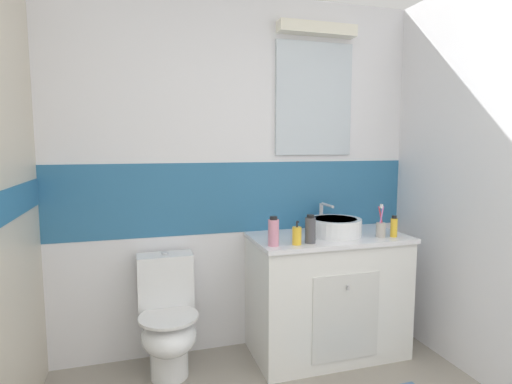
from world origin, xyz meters
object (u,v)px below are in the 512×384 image
at_px(mouthwash_bottle, 310,230).
at_px(deodorant_spray_can, 394,227).
at_px(toilet, 168,320).
at_px(shampoo_bottle_tall, 274,232).
at_px(sink_basin, 334,226).
at_px(soap_dispenser, 297,236).
at_px(toothbrush_cup, 381,228).

height_order(mouthwash_bottle, deodorant_spray_can, mouthwash_bottle).
bearing_deg(toilet, shampoo_bottle_tall, -17.93).
distance_m(sink_basin, soap_dispenser, 0.40).
distance_m(shampoo_bottle_tall, mouthwash_bottle, 0.25).
xyz_separation_m(toilet, mouthwash_bottle, (0.89, -0.21, 0.58)).
bearing_deg(toothbrush_cup, deodorant_spray_can, -13.65).
relative_size(toothbrush_cup, deodorant_spray_can, 1.55).
xyz_separation_m(sink_basin, soap_dispenser, (-0.36, -0.19, -0.00)).
bearing_deg(soap_dispenser, toothbrush_cup, 3.22).
relative_size(toilet, soap_dispenser, 5.04).
bearing_deg(shampoo_bottle_tall, toothbrush_cup, 1.45).
height_order(toilet, toothbrush_cup, toothbrush_cup).
xyz_separation_m(sink_basin, deodorant_spray_can, (0.36, -0.17, 0.01)).
bearing_deg(deodorant_spray_can, mouthwash_bottle, 179.89).
distance_m(toilet, deodorant_spray_can, 1.62).
bearing_deg(deodorant_spray_can, toothbrush_cup, 166.35).
relative_size(mouthwash_bottle, deodorant_spray_can, 1.25).
relative_size(sink_basin, toothbrush_cup, 1.82).
bearing_deg(toilet, mouthwash_bottle, -13.16).
height_order(toilet, shampoo_bottle_tall, shampoo_bottle_tall).
xyz_separation_m(toothbrush_cup, deodorant_spray_can, (0.09, -0.02, 0.01)).
height_order(soap_dispenser, shampoo_bottle_tall, shampoo_bottle_tall).
distance_m(soap_dispenser, mouthwash_bottle, 0.10).
bearing_deg(sink_basin, toothbrush_cup, -29.08).
distance_m(shampoo_bottle_tall, deodorant_spray_can, 0.87).
relative_size(sink_basin, toilet, 0.54).
bearing_deg(deodorant_spray_can, toilet, 172.11).
distance_m(sink_basin, toilet, 1.27).
bearing_deg(mouthwash_bottle, soap_dispenser, -171.15).
relative_size(shampoo_bottle_tall, mouthwash_bottle, 1.00).
height_order(shampoo_bottle_tall, deodorant_spray_can, shampoo_bottle_tall).
bearing_deg(toothbrush_cup, mouthwash_bottle, -177.83).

